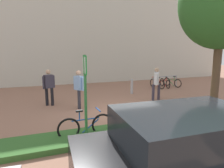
# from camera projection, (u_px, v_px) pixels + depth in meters

# --- Properties ---
(ground_plane) EXTENTS (60.00, 60.00, 0.00)m
(ground_plane) POSITION_uv_depth(u_px,v_px,m) (118.00, 114.00, 7.83)
(ground_plane) COLOR #936651
(building_facade) EXTENTS (28.00, 1.20, 10.00)m
(building_facade) POSITION_uv_depth(u_px,v_px,m) (78.00, 20.00, 15.00)
(building_facade) COLOR beige
(building_facade) RESTS_ON ground
(planter_strip) EXTENTS (7.00, 1.10, 0.16)m
(planter_strip) POSITION_uv_depth(u_px,v_px,m) (115.00, 133.00, 5.77)
(planter_strip) COLOR #336028
(planter_strip) RESTS_ON ground
(tree_sidewalk) EXTENTS (2.93, 2.93, 5.83)m
(tree_sidewalk) POSITION_uv_depth(u_px,v_px,m) (223.00, 2.00, 6.46)
(tree_sidewalk) COLOR brown
(tree_sidewalk) RESTS_ON ground
(parking_sign_post) EXTENTS (0.08, 0.36, 2.45)m
(parking_sign_post) POSITION_uv_depth(u_px,v_px,m) (85.00, 86.00, 5.22)
(parking_sign_post) COLOR #2D7238
(parking_sign_post) RESTS_ON ground
(bike_at_sign) EXTENTS (1.68, 0.42, 0.86)m
(bike_at_sign) POSITION_uv_depth(u_px,v_px,m) (86.00, 126.00, 5.62)
(bike_at_sign) COLOR black
(bike_at_sign) RESTS_ON ground
(bike_rack_cluster) EXTENTS (2.10, 1.63, 0.83)m
(bike_rack_cluster) POSITION_uv_depth(u_px,v_px,m) (165.00, 83.00, 13.60)
(bike_rack_cluster) COLOR #99999E
(bike_rack_cluster) RESTS_ON ground
(bollard_steel) EXTENTS (0.16, 0.16, 0.90)m
(bollard_steel) POSITION_uv_depth(u_px,v_px,m) (132.00, 86.00, 11.54)
(bollard_steel) COLOR #ADADB2
(bollard_steel) RESTS_ON ground
(person_suited_navy) EXTENTS (0.56, 0.39, 1.72)m
(person_suited_navy) POSITION_uv_depth(u_px,v_px,m) (49.00, 85.00, 8.87)
(person_suited_navy) COLOR black
(person_suited_navy) RESTS_ON ground
(person_shirt_white) EXTENTS (0.42, 0.52, 1.72)m
(person_shirt_white) POSITION_uv_depth(u_px,v_px,m) (79.00, 87.00, 8.44)
(person_shirt_white) COLOR #2D2D38
(person_shirt_white) RESTS_ON ground
(person_casual_tan) EXTENTS (0.48, 0.53, 1.72)m
(person_casual_tan) POSITION_uv_depth(u_px,v_px,m) (156.00, 82.00, 9.89)
(person_casual_tan) COLOR #383342
(person_casual_tan) RESTS_ON ground
(car_black_suv) EXTENTS (4.36, 2.13, 1.54)m
(car_black_suv) POSITION_uv_depth(u_px,v_px,m) (193.00, 153.00, 3.35)
(car_black_suv) COLOR black
(car_black_suv) RESTS_ON ground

